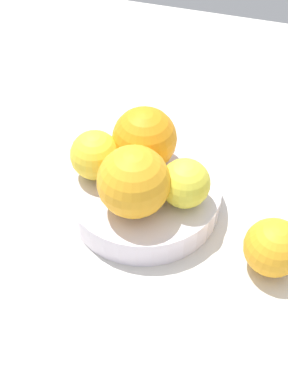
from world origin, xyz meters
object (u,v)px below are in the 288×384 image
Objects in this scene: orange_in_bowl_2 at (185,183)px; orange_in_bowl_1 at (134,182)px; orange_in_bowl_0 at (145,139)px; fruit_bowl at (144,195)px; orange_loose_0 at (273,247)px; orange_in_bowl_3 at (96,154)px.

orange_in_bowl_1 is at bearing 26.30° from orange_in_bowl_2.
fruit_bowl is at bearing 106.24° from orange_in_bowl_0.
orange_in_bowl_0 is at bearing -24.98° from orange_loose_0.
orange_in_bowl_3 is at bearing 33.19° from orange_in_bowl_0.
orange_in_bowl_1 is 1.42× the size of orange_in_bowl_2.
orange_in_bowl_0 is 1.36× the size of orange_in_bowl_2.
orange_in_bowl_2 is at bearing 142.89° from orange_in_bowl_0.
orange_loose_0 is (-17.03, 4.74, 1.54)cm from fruit_bowl.
fruit_bowl is at bearing -13.11° from orange_in_bowl_2.
orange_in_bowl_2 is (-5.51, 1.28, 5.16)cm from fruit_bowl.
orange_in_bowl_3 is 24.25cm from orange_loose_0.
orange_in_bowl_0 is 0.96× the size of orange_in_bowl_1.
orange_loose_0 is (-17.06, 0.72, -4.90)cm from orange_in_bowl_1.
fruit_bowl is 3.14× the size of orange_in_bowl_3.
orange_in_bowl_0 is 20.53cm from orange_loose_0.
orange_loose_0 is (-11.53, 3.46, -3.62)cm from orange_in_bowl_2.
orange_in_bowl_3 reaches higher than orange_in_bowl_2.
orange_in_bowl_1 is (-1.05, 7.72, 0.18)cm from orange_in_bowl_0.
orange_in_bowl_0 is 6.44cm from orange_in_bowl_3.
orange_in_bowl_0 is at bearing -82.23° from orange_in_bowl_1.
orange_in_bowl_0 reaches higher than orange_loose_0.
fruit_bowl is 8.32cm from orange_in_bowl_3.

